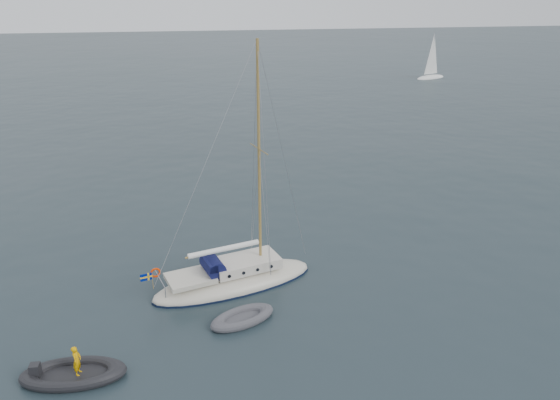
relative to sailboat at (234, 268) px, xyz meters
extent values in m
plane|color=black|center=(1.86, -0.22, -0.93)|extent=(300.00, 300.00, 0.00)
ellipsoid|color=beige|center=(0.00, 0.00, -0.79)|extent=(8.18, 2.54, 1.36)
cube|color=silver|center=(0.63, 0.00, 0.14)|extent=(3.27, 1.73, 0.50)
cube|color=beige|center=(-2.18, 0.00, 0.00)|extent=(2.18, 1.73, 0.23)
cylinder|color=#0E113A|center=(-1.05, 0.00, 0.39)|extent=(0.87, 1.50, 0.87)
cube|color=#0E113A|center=(-1.23, 0.00, 0.58)|extent=(0.41, 1.50, 0.36)
cylinder|color=olive|center=(1.45, 0.00, 5.34)|extent=(0.14, 0.14, 10.91)
cylinder|color=olive|center=(1.45, 0.00, 5.89)|extent=(0.05, 2.00, 0.05)
cylinder|color=olive|center=(-0.46, 0.00, 1.12)|extent=(3.82, 0.09, 0.09)
cylinder|color=silver|center=(-0.46, 0.00, 1.16)|extent=(3.55, 0.25, 0.25)
cylinder|color=#9A99A2|center=(-3.64, 0.00, 0.39)|extent=(0.04, 2.00, 0.04)
torus|color=red|center=(-3.68, 0.54, 0.39)|extent=(0.49, 0.09, 0.49)
cylinder|color=olive|center=(-3.96, 0.00, 0.30)|extent=(0.03, 0.03, 0.82)
cube|color=#00126E|center=(-4.23, 0.00, 0.57)|extent=(0.55, 0.02, 0.35)
cube|color=gold|center=(-4.23, 0.00, 0.57)|extent=(0.56, 0.03, 0.08)
cube|color=gold|center=(-4.13, 0.00, 0.57)|extent=(0.08, 0.03, 0.36)
cylinder|color=black|center=(-0.55, 0.87, 0.14)|extent=(0.16, 0.05, 0.16)
cylinder|color=black|center=(-0.55, -0.87, 0.14)|extent=(0.16, 0.05, 0.16)
cylinder|color=black|center=(0.18, 0.87, 0.14)|extent=(0.16, 0.05, 0.16)
cylinder|color=black|center=(0.18, -0.87, 0.14)|extent=(0.16, 0.05, 0.16)
cylinder|color=black|center=(0.91, 0.87, 0.14)|extent=(0.16, 0.05, 0.16)
cylinder|color=black|center=(0.91, -0.87, 0.14)|extent=(0.16, 0.05, 0.16)
cylinder|color=black|center=(1.63, 0.87, 0.14)|extent=(0.16, 0.05, 0.16)
cylinder|color=black|center=(1.63, -0.87, 0.14)|extent=(0.16, 0.05, 0.16)
cube|color=#444348|center=(0.08, -3.18, -0.80)|extent=(1.87, 0.77, 0.11)
cube|color=black|center=(-6.60, -5.82, -0.78)|extent=(2.47, 1.03, 0.12)
cube|color=black|center=(-7.94, -5.82, -0.47)|extent=(0.36, 0.36, 0.62)
imported|color=#E5A102|center=(-6.40, -5.82, -0.13)|extent=(0.35, 0.48, 1.23)
ellipsoid|color=silver|center=(35.49, 56.56, -0.88)|extent=(5.58, 1.86, 0.93)
cylinder|color=#9A99A2|center=(35.49, 56.56, 2.79)|extent=(0.09, 0.09, 6.51)
cone|color=silver|center=(35.44, 56.56, 2.79)|extent=(2.98, 2.98, 6.04)
camera|label=1|loc=(-1.68, -23.54, 13.06)|focal=35.00mm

